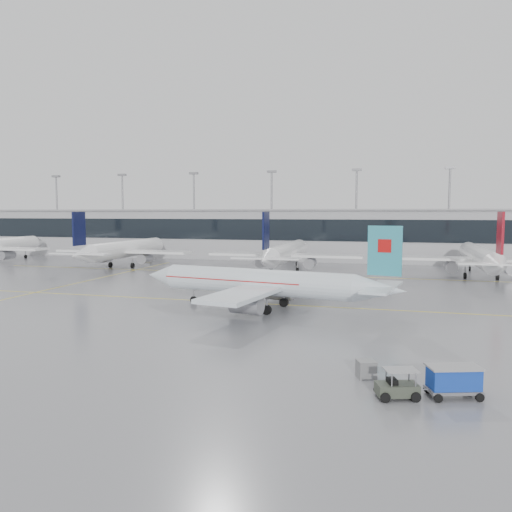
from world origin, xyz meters
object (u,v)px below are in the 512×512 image
(baggage_cart, at_px, (454,379))
(gse_unit, at_px, (366,369))
(air_canada_jet, at_px, (267,283))
(baggage_tug, at_px, (397,388))

(baggage_cart, xyz_separation_m, gse_unit, (-5.48, 2.37, -0.56))
(air_canada_jet, xyz_separation_m, gse_unit, (12.72, -21.96, -2.57))
(baggage_tug, distance_m, gse_unit, 4.05)
(air_canada_jet, relative_size, gse_unit, 27.08)
(air_canada_jet, bearing_deg, gse_unit, 130.02)
(baggage_tug, distance_m, baggage_cart, 3.64)
(air_canada_jet, relative_size, baggage_tug, 8.60)
(baggage_tug, bearing_deg, gse_unit, 102.61)
(baggage_tug, xyz_separation_m, gse_unit, (-2.06, 3.48, -0.04))
(air_canada_jet, distance_m, baggage_cart, 30.45)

